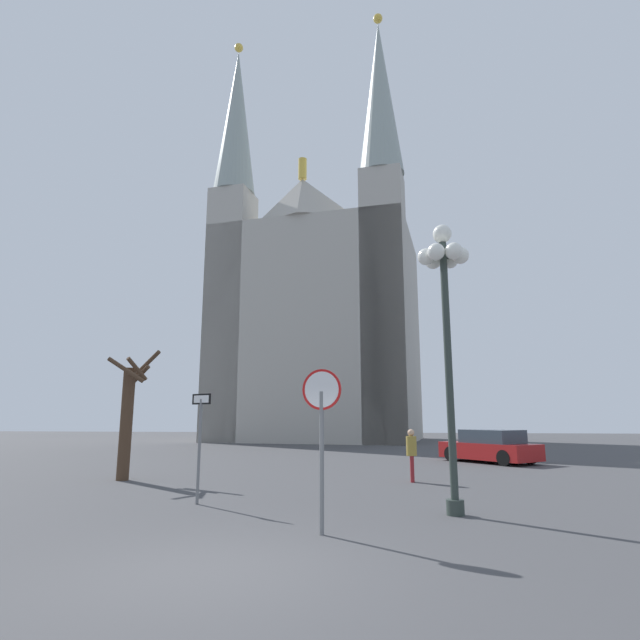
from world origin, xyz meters
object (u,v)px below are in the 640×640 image
parked_car_near_red (490,447)px  bare_tree (128,415)px  cathedral (318,315)px  pedestrian_walking (412,450)px  stop_sign (322,418)px  one_way_arrow_sign (200,434)px  street_lamp (445,297)px

parked_car_near_red → bare_tree: bearing=-148.2°
cathedral → pedestrian_walking: size_ratio=23.00×
stop_sign → one_way_arrow_sign: 4.17m
stop_sign → pedestrian_walking: (1.91, 7.30, -0.98)m
stop_sign → pedestrian_walking: bearing=75.4°
one_way_arrow_sign → street_lamp: 6.41m
pedestrian_walking → cathedral: bearing=103.4°
stop_sign → parked_car_near_red: 15.63m
one_way_arrow_sign → pedestrian_walking: bearing=42.3°
bare_tree → parked_car_near_red: (12.72, 7.87, -1.34)m
pedestrian_walking → street_lamp: bearing=-83.9°
one_way_arrow_sign → parked_car_near_red: 14.80m
stop_sign → bare_tree: (-7.07, 6.64, 0.07)m
stop_sign → bare_tree: bearing=136.8°
cathedral → parked_car_near_red: (10.15, -19.73, -10.10)m
street_lamp → bare_tree: bearing=154.3°
cathedral → one_way_arrow_sign: cathedral is taller
stop_sign → one_way_arrow_sign: size_ratio=1.12×
cathedral → one_way_arrow_sign: (1.32, -31.57, -9.22)m
cathedral → stop_sign: (4.50, -34.24, -8.84)m
street_lamp → pedestrian_walking: 6.38m
cathedral → street_lamp: size_ratio=5.87×
cathedral → pedestrian_walking: (6.40, -26.94, -9.82)m
cathedral → bare_tree: (-2.57, -27.60, -8.76)m
stop_sign → parked_car_near_red: bearing=68.7°
cathedral → parked_car_near_red: cathedral is taller
one_way_arrow_sign → street_lamp: bearing=-6.3°
one_way_arrow_sign → street_lamp: size_ratio=0.40×
stop_sign → pedestrian_walking: stop_sign is taller
street_lamp → pedestrian_walking: street_lamp is taller
one_way_arrow_sign → parked_car_near_red: bearing=53.3°
bare_tree → pedestrian_walking: bearing=4.2°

